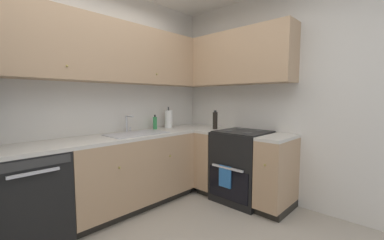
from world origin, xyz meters
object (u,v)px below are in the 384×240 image
object	(u,v)px
dishwasher	(26,199)
paper_towel_roll	(169,119)
soap_bottle	(155,123)
oil_bottle	(215,120)
oven_range	(243,165)

from	to	relation	value
dishwasher	paper_towel_roll	world-z (taller)	paper_towel_roll
dishwasher	paper_towel_roll	size ratio (longest dim) A/B	2.71
soap_bottle	paper_towel_roll	size ratio (longest dim) A/B	0.64
dishwasher	oil_bottle	world-z (taller)	oil_bottle
oven_range	paper_towel_roll	xyz separation A→B (m)	(-0.36, 1.02, 0.56)
soap_bottle	paper_towel_roll	distance (m)	0.24
soap_bottle	dishwasher	bearing A→B (deg)	-173.44
oven_range	paper_towel_roll	distance (m)	1.22
dishwasher	oven_range	size ratio (longest dim) A/B	0.82
oven_range	oil_bottle	size ratio (longest dim) A/B	3.99
dishwasher	oven_range	xyz separation A→B (m)	(2.17, -0.86, 0.02)
dishwasher	paper_towel_roll	distance (m)	1.90
dishwasher	oil_bottle	bearing A→B (deg)	-11.09
oven_range	soap_bottle	world-z (taller)	soap_bottle
oven_range	paper_towel_roll	world-z (taller)	paper_towel_roll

